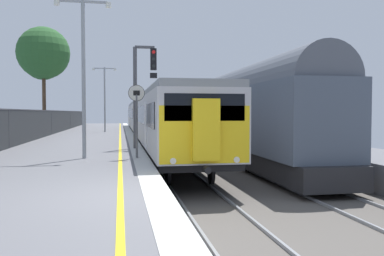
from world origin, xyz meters
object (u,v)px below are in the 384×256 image
commuter_train_at_platform (151,118)px  platform_lamp_mid (83,65)px  signal_gantry (141,84)px  freight_train_adjacent_track (219,112)px  platform_lamp_far (105,94)px  speed_limit_sign (137,111)px  background_tree_left (43,55)px

commuter_train_at_platform → platform_lamp_mid: 17.58m
signal_gantry → freight_train_adjacent_track: bearing=51.8°
platform_lamp_far → freight_train_adjacent_track: bearing=-50.5°
freight_train_adjacent_track → speed_limit_sign: freight_train_adjacent_track is taller
freight_train_adjacent_track → speed_limit_sign: bearing=-118.1°
commuter_train_at_platform → speed_limit_sign: bearing=-96.1°
freight_train_adjacent_track → signal_gantry: bearing=-128.2°
speed_limit_sign → platform_lamp_mid: bearing=172.9°
platform_lamp_mid → platform_lamp_far: bearing=90.0°
freight_train_adjacent_track → platform_lamp_far: (-7.73, 9.38, 1.58)m
signal_gantry → platform_lamp_far: platform_lamp_far is taller
commuter_train_at_platform → background_tree_left: background_tree_left is taller
signal_gantry → platform_lamp_far: (-2.26, 16.34, 0.30)m
platform_lamp_far → background_tree_left: bearing=145.2°
platform_lamp_mid → signal_gantry: bearing=59.0°
signal_gantry → commuter_train_at_platform: bearing=83.7°
signal_gantry → background_tree_left: bearing=111.3°
platform_lamp_mid → background_tree_left: bearing=103.2°
freight_train_adjacent_track → commuter_train_at_platform: bearing=122.3°
speed_limit_sign → signal_gantry: bearing=84.6°
background_tree_left → signal_gantry: bearing=-68.7°
commuter_train_at_platform → freight_train_adjacent_track: (4.00, -6.32, 0.42)m
signal_gantry → platform_lamp_mid: platform_lamp_mid is taller
speed_limit_sign → background_tree_left: background_tree_left is taller
commuter_train_at_platform → signal_gantry: (-1.46, -13.28, 1.71)m
commuter_train_at_platform → freight_train_adjacent_track: size_ratio=1.41×
freight_train_adjacent_track → signal_gantry: (-5.47, -6.95, 1.29)m
platform_lamp_mid → platform_lamp_far: (-0.00, 20.11, -0.11)m
commuter_train_at_platform → platform_lamp_mid: (-3.73, -17.04, 2.11)m
signal_gantry → speed_limit_sign: size_ratio=1.78×
freight_train_adjacent_track → signal_gantry: signal_gantry is taller
platform_lamp_far → background_tree_left: 7.81m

